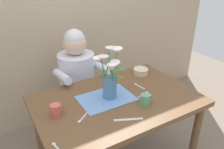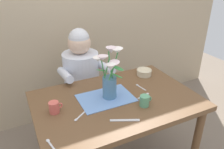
{
  "view_description": "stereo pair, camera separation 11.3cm",
  "coord_description": "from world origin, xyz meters",
  "px_view_note": "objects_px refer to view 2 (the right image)",
  "views": [
    {
      "loc": [
        -0.74,
        -1.19,
        1.63
      ],
      "look_at": [
        -0.01,
        0.05,
        0.92
      ],
      "focal_mm": 35.53,
      "sensor_mm": 36.0,
      "label": 1
    },
    {
      "loc": [
        -0.64,
        -1.25,
        1.63
      ],
      "look_at": [
        -0.01,
        0.05,
        0.92
      ],
      "focal_mm": 35.53,
      "sensor_mm": 36.0,
      "label": 2
    }
  ],
  "objects_px": {
    "flower_vase": "(110,75)",
    "ceramic_mug": "(145,101)",
    "ceramic_bowl": "(144,72)",
    "tea_cup": "(54,107)",
    "dinner_knife": "(125,120)",
    "seated_person": "(82,85)"
  },
  "relations": [
    {
      "from": "tea_cup",
      "to": "ceramic_bowl",
      "type": "bearing_deg",
      "value": 14.1
    },
    {
      "from": "dinner_knife",
      "to": "ceramic_mug",
      "type": "bearing_deg",
      "value": 47.64
    },
    {
      "from": "seated_person",
      "to": "flower_vase",
      "type": "distance_m",
      "value": 0.68
    },
    {
      "from": "ceramic_bowl",
      "to": "seated_person",
      "type": "bearing_deg",
      "value": 141.45
    },
    {
      "from": "flower_vase",
      "to": "ceramic_mug",
      "type": "xyz_separation_m",
      "value": [
        0.17,
        -0.21,
        -0.14
      ]
    },
    {
      "from": "dinner_knife",
      "to": "ceramic_mug",
      "type": "height_order",
      "value": "ceramic_mug"
    },
    {
      "from": "tea_cup",
      "to": "dinner_knife",
      "type": "bearing_deg",
      "value": -36.87
    },
    {
      "from": "seated_person",
      "to": "ceramic_bowl",
      "type": "xyz_separation_m",
      "value": [
        0.47,
        -0.37,
        0.21
      ]
    },
    {
      "from": "flower_vase",
      "to": "ceramic_mug",
      "type": "height_order",
      "value": "flower_vase"
    },
    {
      "from": "ceramic_mug",
      "to": "ceramic_bowl",
      "type": "bearing_deg",
      "value": 56.96
    },
    {
      "from": "ceramic_bowl",
      "to": "tea_cup",
      "type": "bearing_deg",
      "value": -165.9
    },
    {
      "from": "flower_vase",
      "to": "dinner_knife",
      "type": "distance_m",
      "value": 0.35
    },
    {
      "from": "flower_vase",
      "to": "dinner_knife",
      "type": "relative_size",
      "value": 1.97
    },
    {
      "from": "flower_vase",
      "to": "tea_cup",
      "type": "height_order",
      "value": "flower_vase"
    },
    {
      "from": "tea_cup",
      "to": "ceramic_mug",
      "type": "bearing_deg",
      "value": -18.55
    },
    {
      "from": "dinner_knife",
      "to": "tea_cup",
      "type": "xyz_separation_m",
      "value": [
        -0.38,
        0.29,
        0.04
      ]
    },
    {
      "from": "ceramic_bowl",
      "to": "dinner_knife",
      "type": "height_order",
      "value": "ceramic_bowl"
    },
    {
      "from": "dinner_knife",
      "to": "seated_person",
      "type": "bearing_deg",
      "value": 114.17
    },
    {
      "from": "flower_vase",
      "to": "ceramic_mug",
      "type": "relative_size",
      "value": 4.03
    },
    {
      "from": "seated_person",
      "to": "ceramic_mug",
      "type": "distance_m",
      "value": 0.84
    },
    {
      "from": "ceramic_bowl",
      "to": "dinner_knife",
      "type": "xyz_separation_m",
      "value": [
        -0.47,
        -0.5,
        -0.03
      ]
    },
    {
      "from": "ceramic_bowl",
      "to": "tea_cup",
      "type": "distance_m",
      "value": 0.88
    }
  ]
}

